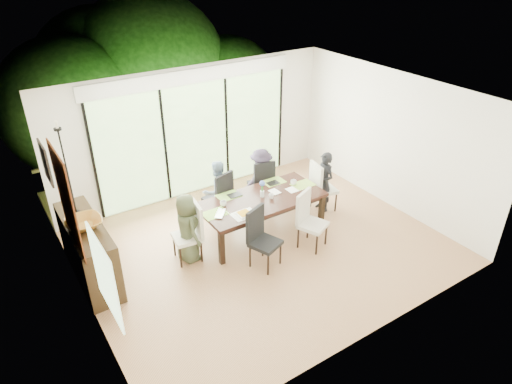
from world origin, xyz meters
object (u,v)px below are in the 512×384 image
chair_left_end (186,233)px  person_right_end (324,182)px  chair_near_right (313,221)px  chair_far_left (217,195)px  person_left_end (187,228)px  sideboard (89,251)px  chair_near_left (266,239)px  bowl (84,223)px  cup_b (271,196)px  table_top (261,200)px  person_far_right (261,178)px  chair_far_right (261,181)px  person_far_left (217,191)px  vase (262,194)px  cup_a (223,203)px  cup_c (294,182)px  laptop (223,214)px  chair_right_end (324,186)px

chair_left_end → person_right_end: person_right_end is taller
chair_near_right → chair_far_left: bearing=95.7°
person_left_end → sideboard: person_left_end is taller
chair_near_left → person_right_end: size_ratio=0.85×
chair_left_end → person_left_end: 0.09m
bowl → person_left_end: bearing=-12.1°
person_right_end → cup_b: size_ratio=12.90×
table_top → chair_near_left: chair_near_left is taller
person_far_right → person_right_end: bearing=134.3°
sideboard → chair_near_right: bearing=-20.3°
chair_far_right → person_far_right: (0.00, -0.02, 0.09)m
chair_near_right → chair_near_left: bearing=156.8°
person_far_left → person_far_right: 1.00m
vase → cup_a: size_ratio=0.97×
person_left_end → table_top: bearing=-90.4°
person_far_right → cup_b: person_far_right is taller
table_top → chair_near_left: (-0.50, -0.87, -0.16)m
cup_c → laptop: bearing=-173.1°
bowl → table_top: bearing=-6.2°
person_left_end → cup_b: size_ratio=12.90×
laptop → bowl: (-2.14, 0.42, 0.35)m
vase → chair_left_end: bearing=-178.2°
chair_right_end → person_far_right: 1.26m
vase → cup_c: vase is taller
person_far_left → cup_b: 1.12m
person_far_left → bowl: person_far_left is taller
chair_right_end → laptop: bearing=102.3°
chair_near_right → sideboard: 3.72m
chair_far_right → person_left_end: 2.20m
chair_near_right → person_left_end: 2.16m
chair_left_end → vase: (1.55, 0.05, 0.25)m
chair_far_left → person_right_end: person_right_end is taller
laptop → chair_far_left: bearing=19.5°
chair_near_right → cup_a: bearing=116.4°
vase → cup_a: 0.76m
chair_right_end → laptop: 2.36m
chair_left_end → cup_b: 1.67m
chair_near_right → person_far_right: 1.70m
chair_right_end → chair_near_right: size_ratio=1.00×
laptop → cup_b: (1.00, 0.00, 0.03)m
chair_far_right → sideboard: 3.57m
chair_far_left → chair_right_end: bearing=140.4°
person_right_end → vase: 1.44m
cup_a → bowl: bearing=175.7°
chair_far_left → chair_near_right: (0.95, -1.72, 0.00)m
sideboard → person_far_left: bearing=9.1°
chair_near_left → person_right_end: (1.98, 0.87, 0.09)m
person_far_right → cup_a: person_far_right is taller
chair_far_left → person_left_end: size_ratio=0.85×
person_right_end → cup_c: (-0.68, 0.10, 0.15)m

